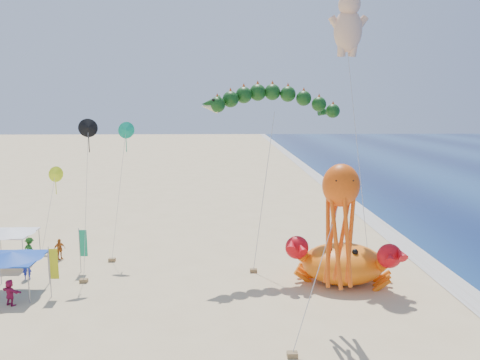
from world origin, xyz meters
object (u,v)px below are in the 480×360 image
at_px(octopus_kite, 340,216).
at_px(canopy_white, 10,231).
at_px(cherub_kite, 348,23).
at_px(crab_inflatable, 343,262).
at_px(canopy_blue, 12,255).
at_px(dragon_kite, 273,105).

distance_m(octopus_kite, canopy_white, 24.79).
distance_m(cherub_kite, octopus_kite, 17.87).
bearing_deg(crab_inflatable, octopus_kite, -106.87).
relative_size(octopus_kite, canopy_blue, 2.36).
bearing_deg(octopus_kite, canopy_blue, 163.80).
distance_m(crab_inflatable, dragon_kite, 12.19).
height_order(cherub_kite, octopus_kite, cherub_kite).
height_order(dragon_kite, cherub_kite, cherub_kite).
height_order(cherub_kite, canopy_white, cherub_kite).
bearing_deg(canopy_blue, dragon_kite, 19.99).
height_order(canopy_blue, canopy_white, same).
relative_size(crab_inflatable, canopy_white, 2.05).
relative_size(crab_inflatable, dragon_kite, 0.57).
height_order(dragon_kite, canopy_blue, dragon_kite).
distance_m(octopus_kite, canopy_blue, 20.11).
distance_m(crab_inflatable, cherub_kite, 17.62).
xyz_separation_m(crab_inflatable, canopy_blue, (-20.98, -1.07, 1.03)).
xyz_separation_m(canopy_blue, canopy_white, (-2.75, 5.83, -0.00)).
height_order(dragon_kite, canopy_white, dragon_kite).
xyz_separation_m(dragon_kite, cherub_kite, (5.76, 1.60, 6.02)).
xyz_separation_m(octopus_kite, canopy_white, (-21.73, 11.34, -3.69)).
height_order(octopus_kite, canopy_white, octopus_kite).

